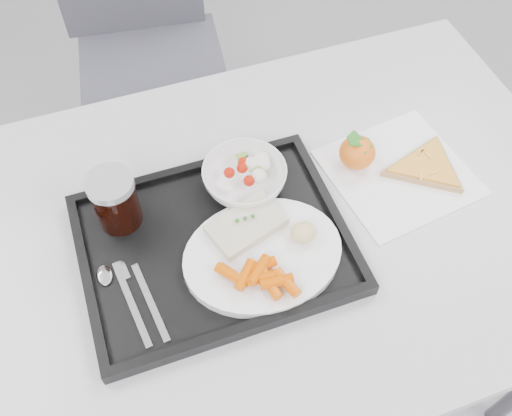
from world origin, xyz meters
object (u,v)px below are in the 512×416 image
chair (142,30)px  dinner_plate (263,255)px  table (267,241)px  tangerine (357,152)px  cola_glass (115,200)px  tray (214,245)px  pizza_slice (427,167)px  salad_bowl (245,178)px

chair → dinner_plate: bearing=-88.6°
table → chair: 0.90m
chair → tangerine: size_ratio=12.95×
dinner_plate → table: bearing=64.1°
dinner_plate → cola_glass: 0.27m
chair → tray: (-0.04, -0.90, 0.22)m
cola_glass → pizza_slice: size_ratio=0.52×
salad_bowl → tangerine: 0.22m
dinner_plate → pizza_slice: (0.36, 0.08, -0.01)m
dinner_plate → pizza_slice: dinner_plate is taller
cola_glass → tangerine: 0.45m
cola_glass → table: bearing=-18.8°
cola_glass → dinner_plate: bearing=-37.3°
dinner_plate → salad_bowl: salad_bowl is taller
tray → pizza_slice: (0.43, 0.03, 0.00)m
table → cola_glass: cola_glass is taller
chair → cola_glass: bearing=-102.9°
table → dinner_plate: bearing=-115.9°
table → salad_bowl: (-0.02, 0.08, 0.11)m
table → tangerine: bearing=18.4°
chair → pizza_slice: bearing=-66.2°
dinner_plate → salad_bowl: size_ratio=1.78×
tray → salad_bowl: (0.09, 0.10, 0.03)m
tray → pizza_slice: size_ratio=2.15×
tray → table: bearing=10.7°
table → tray: 0.13m
chair → dinner_plate: 0.99m
chair → dinner_plate: size_ratio=3.44×
tangerine → table: bearing=-161.6°
table → chair: bearing=93.9°
salad_bowl → table: bearing=-79.0°
salad_bowl → cola_glass: 0.23m
cola_glass → salad_bowl: bearing=-0.9°
tray → cola_glass: 0.18m
chair → cola_glass: size_ratio=8.61×
tangerine → chair: bearing=107.9°
table → chair: (-0.06, 0.88, -0.15)m
table → salad_bowl: 0.13m
cola_glass → pizza_slice: 0.58m
salad_bowl → chair: bearing=93.2°
tray → cola_glass: bearing=143.6°
chair → cola_glass: chair is taller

